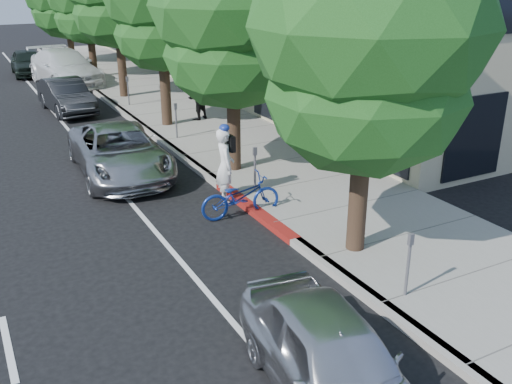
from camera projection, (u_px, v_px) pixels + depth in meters
ground at (274, 228)px, 13.78m from camera, size 120.00×120.00×0.00m
sidewalk at (221, 134)px, 21.32m from camera, size 4.60×56.00×0.15m
curb at (163, 142)px, 20.32m from camera, size 0.30×56.00×0.15m
curb_red_segment at (254, 210)px, 14.57m from camera, size 0.32×4.00×0.15m
storefront_building at (264, 14)px, 31.47m from camera, size 10.00×36.00×7.00m
street_tree_0 at (370, 31)px, 10.79m from camera, size 4.78×4.78×7.69m
street_tree_1 at (232, 9)px, 15.70m from camera, size 4.65×4.65×7.74m
cyclist at (225, 166)px, 14.96m from camera, size 0.64×0.83×2.02m
bicycle at (241, 196)px, 14.21m from camera, size 2.12×0.91×1.09m
silver_suv at (119, 152)px, 17.06m from camera, size 2.70×5.37×1.46m
dark_sedan at (66, 96)px, 24.53m from camera, size 1.83×4.43×1.43m
white_pickup at (65, 68)px, 30.30m from camera, size 3.33×6.55×1.82m
dark_suv_far at (28, 62)px, 33.13m from camera, size 1.87×4.36×1.47m
near_car_a at (332, 360)px, 8.04m from camera, size 2.14×4.26×1.39m
pedestrian at (197, 98)px, 22.71m from camera, size 1.04×0.94×1.74m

